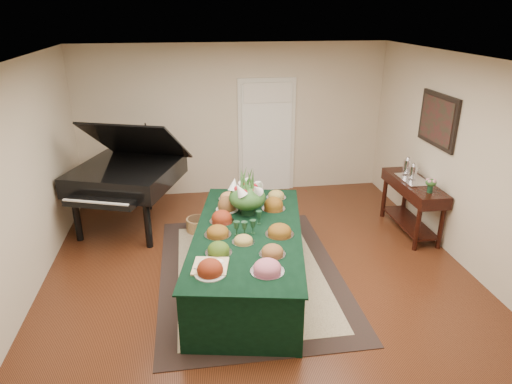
{
  "coord_description": "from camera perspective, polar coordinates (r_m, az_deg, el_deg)",
  "views": [
    {
      "loc": [
        -0.81,
        -5.04,
        3.24
      ],
      "look_at": [
        0.0,
        0.3,
        1.05
      ],
      "focal_mm": 32.0,
      "sensor_mm": 36.0,
      "label": 1
    }
  ],
  "objects": [
    {
      "name": "ground",
      "position": [
        6.05,
        0.43,
        -10.33
      ],
      "size": [
        6.0,
        6.0,
        0.0
      ],
      "primitive_type": "plane",
      "color": "black",
      "rests_on": "ground"
    },
    {
      "name": "area_rug",
      "position": [
        6.09,
        -0.76,
        -10.01
      ],
      "size": [
        2.33,
        3.26,
        0.01
      ],
      "color": "black",
      "rests_on": "ground"
    },
    {
      "name": "kitchen_doorway",
      "position": [
        8.43,
        1.33,
        6.82
      ],
      "size": [
        1.05,
        0.07,
        2.1
      ],
      "color": "silver",
      "rests_on": "ground"
    },
    {
      "name": "buffet_table",
      "position": [
        5.71,
        -0.97,
        -8.12
      ],
      "size": [
        1.77,
        2.92,
        0.73
      ],
      "color": "black",
      "rests_on": "ground"
    },
    {
      "name": "food_platters",
      "position": [
        5.55,
        -1.35,
        -4.25
      ],
      "size": [
        1.34,
        2.26,
        0.15
      ],
      "color": "silver",
      "rests_on": "buffet_table"
    },
    {
      "name": "cutting_board",
      "position": [
        4.84,
        -5.7,
        -8.87
      ],
      "size": [
        0.42,
        0.42,
        0.1
      ],
      "color": "tan",
      "rests_on": "buffet_table"
    },
    {
      "name": "green_goblets",
      "position": [
        5.48,
        -0.96,
        -4.15
      ],
      "size": [
        0.38,
        0.35,
        0.18
      ],
      "color": "#14331D",
      "rests_on": "buffet_table"
    },
    {
      "name": "floral_centerpiece",
      "position": [
        5.88,
        -1.11,
        -0.11
      ],
      "size": [
        0.5,
        0.5,
        0.5
      ],
      "color": "#14331D",
      "rests_on": "buffet_table"
    },
    {
      "name": "grand_piano",
      "position": [
        7.24,
        -15.84,
        2.16
      ],
      "size": [
        1.94,
        2.04,
        1.75
      ],
      "color": "black",
      "rests_on": "ground"
    },
    {
      "name": "wicker_basket",
      "position": [
        7.15,
        -7.33,
        -4.12
      ],
      "size": [
        0.34,
        0.34,
        0.21
      ],
      "primitive_type": "cylinder",
      "color": "olive",
      "rests_on": "ground"
    },
    {
      "name": "mahogany_sideboard",
      "position": [
        7.28,
        19.05,
        -0.12
      ],
      "size": [
        0.45,
        1.36,
        0.83
      ],
      "color": "black",
      "rests_on": "ground"
    },
    {
      "name": "tea_service",
      "position": [
        7.32,
        18.76,
        2.57
      ],
      "size": [
        0.34,
        0.58,
        0.3
      ],
      "color": "silver",
      "rests_on": "mahogany_sideboard"
    },
    {
      "name": "pink_bouquet",
      "position": [
        6.81,
        21.02,
        1.06
      ],
      "size": [
        0.17,
        0.17,
        0.22
      ],
      "color": "#14331D",
      "rests_on": "mahogany_sideboard"
    },
    {
      "name": "wall_painting",
      "position": [
        7.07,
        21.78,
        8.34
      ],
      "size": [
        0.05,
        0.95,
        0.75
      ],
      "color": "black",
      "rests_on": "ground"
    }
  ]
}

